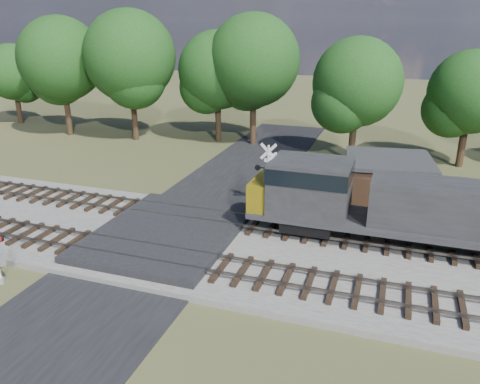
% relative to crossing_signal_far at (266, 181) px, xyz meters
% --- Properties ---
extents(ground, '(160.00, 160.00, 0.00)m').
position_rel_crossing_signal_far_xyz_m(ground, '(-3.63, -6.61, -1.69)').
color(ground, '#404726').
rests_on(ground, ground).
extents(ballast_bed, '(140.00, 10.00, 0.30)m').
position_rel_crossing_signal_far_xyz_m(ballast_bed, '(6.37, -6.11, -1.54)').
color(ballast_bed, gray).
rests_on(ballast_bed, ground).
extents(road, '(7.00, 60.00, 0.08)m').
position_rel_crossing_signal_far_xyz_m(road, '(-3.63, -6.61, -1.65)').
color(road, black).
rests_on(road, ground).
extents(crossing_panel, '(7.00, 9.00, 0.62)m').
position_rel_crossing_signal_far_xyz_m(crossing_panel, '(-3.63, -6.11, -1.38)').
color(crossing_panel, '#262628').
rests_on(crossing_panel, ground).
extents(track_near, '(140.00, 2.60, 0.33)m').
position_rel_crossing_signal_far_xyz_m(track_near, '(-0.51, -8.61, -1.28)').
color(track_near, black).
rests_on(track_near, ballast_bed).
extents(track_far, '(140.00, 2.60, 0.33)m').
position_rel_crossing_signal_far_xyz_m(track_far, '(-0.51, -3.61, -1.28)').
color(track_far, black).
rests_on(track_far, ballast_bed).
extents(crossing_signal_far, '(1.64, 0.37, 4.07)m').
position_rel_crossing_signal_far_xyz_m(crossing_signal_far, '(0.00, 0.00, 0.00)').
color(crossing_signal_far, silver).
rests_on(crossing_signal_far, ground).
extents(equipment_shed, '(5.45, 5.45, 3.32)m').
position_rel_crossing_signal_far_xyz_m(equipment_shed, '(6.95, 1.70, -0.01)').
color(equipment_shed, '#4D3321').
rests_on(equipment_shed, ground).
extents(treeline, '(79.09, 11.22, 11.98)m').
position_rel_crossing_signal_far_xyz_m(treeline, '(3.44, 13.61, 5.23)').
color(treeline, black).
rests_on(treeline, ground).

